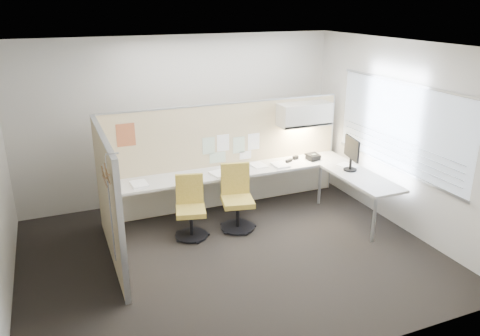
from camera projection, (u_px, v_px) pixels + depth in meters
name	position (u px, v px, depth m)	size (l,w,h in m)	color
floor	(230.00, 254.00, 6.48)	(5.50, 4.50, 0.01)	black
ceiling	(228.00, 46.00, 5.53)	(5.50, 4.50, 0.01)	white
wall_back	(181.00, 120.00, 7.96)	(5.50, 0.02, 2.80)	beige
wall_front	(324.00, 235.00, 4.05)	(5.50, 0.02, 2.80)	beige
wall_right	(400.00, 136.00, 7.00)	(0.02, 4.50, 2.80)	beige
window_pane	(400.00, 127.00, 6.94)	(0.01, 2.80, 1.30)	#9EA9B7
partition_back	(225.00, 156.00, 7.77)	(4.10, 0.06, 1.75)	#C7B289
partition_left	(108.00, 200.00, 6.08)	(0.06, 2.20, 1.75)	#C7B289
desk	(258.00, 178.00, 7.59)	(4.00, 2.07, 0.73)	beige
overhead_bin	(304.00, 114.00, 7.86)	(0.90, 0.36, 0.38)	beige
task_light_strip	(304.00, 126.00, 7.94)	(0.60, 0.06, 0.02)	#FFEABF
pinned_papers	(230.00, 147.00, 7.72)	(1.01, 0.00, 0.47)	#8CBF8C
poster	(126.00, 135.00, 6.98)	(0.28, 0.00, 0.35)	orange
chair_left	(191.00, 209.00, 6.87)	(0.52, 0.53, 0.91)	black
chair_right	(237.00, 200.00, 7.11)	(0.55, 0.56, 0.98)	black
monitor	(351.00, 152.00, 7.43)	(0.21, 0.51, 0.54)	black
phone	(313.00, 157.00, 8.03)	(0.23, 0.22, 0.12)	black
stapler	(289.00, 161.00, 7.92)	(0.14, 0.04, 0.05)	black
tape_dispenser	(296.00, 158.00, 8.06)	(0.10, 0.06, 0.06)	black
coat_hook	(107.00, 185.00, 5.08)	(0.18, 0.41, 1.25)	silver
paper_stack_0	(139.00, 184.00, 6.95)	(0.23, 0.30, 0.03)	white
paper_stack_1	(219.00, 174.00, 7.34)	(0.23, 0.30, 0.03)	white
paper_stack_2	(258.00, 165.00, 7.76)	(0.23, 0.30, 0.01)	white
paper_stack_3	(280.00, 165.00, 7.74)	(0.23, 0.30, 0.03)	white
paper_stack_4	(348.00, 166.00, 7.72)	(0.23, 0.30, 0.02)	white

